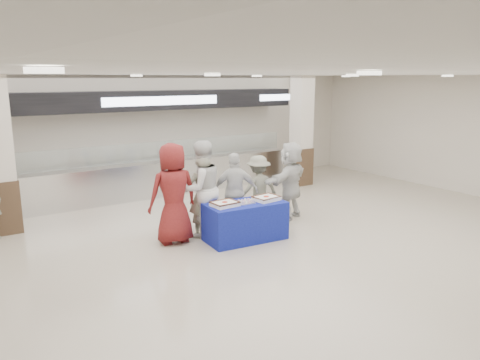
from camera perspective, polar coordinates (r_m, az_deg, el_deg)
ground at (r=8.63m, az=5.59°, el=-8.94°), size 14.00×14.00×0.00m
serving_line at (r=12.82m, az=-9.81°, el=3.34°), size 8.70×0.85×2.80m
column_left at (r=10.56m, az=-27.26°, el=2.28°), size 0.55×0.55×3.20m
column_right at (r=13.93m, az=7.48°, el=5.66°), size 0.55×0.55×3.20m
display_table at (r=9.20m, az=0.64°, el=-5.05°), size 1.61×0.92×0.75m
sheet_cake_left at (r=8.85m, az=-1.87°, el=-2.89°), size 0.49×0.39×0.10m
sheet_cake_right at (r=9.27m, az=3.21°, el=-2.19°), size 0.52×0.42×0.10m
cupcake_tray at (r=9.06m, az=0.50°, el=-2.65°), size 0.38×0.29×0.06m
civilian_maroon at (r=8.98m, az=-8.14°, el=-1.64°), size 0.99×0.69×1.95m
soldier_a at (r=9.32m, az=-4.60°, el=-1.97°), size 0.66×0.49×1.65m
chef_tall at (r=9.32m, az=-4.77°, el=-1.09°), size 0.98×0.78×1.93m
chef_short at (r=9.69m, az=-0.59°, el=-1.44°), size 1.04×0.76×1.63m
soldier_b at (r=10.36m, az=2.25°, el=-1.01°), size 1.01×0.66×1.47m
civilian_white at (r=10.54m, az=6.16°, el=-0.05°), size 1.69×1.11×1.75m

